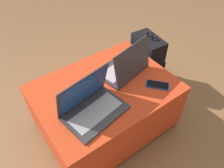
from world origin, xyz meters
TOP-DOWN VIEW (x-y plane):
  - ground_plane at (0.00, 0.00)m, footprint 14.00×14.00m
  - ottoman at (0.00, 0.00)m, footprint 0.93×0.69m
  - laptop_near at (-0.18, -0.12)m, footprint 0.40×0.30m
  - laptop_far at (0.20, 0.04)m, footprint 0.38×0.31m
  - cell_phone at (0.30, -0.20)m, footprint 0.16×0.16m
  - backpack at (0.60, 0.20)m, footprint 0.24×0.30m

SIDE VIEW (x-z plane):
  - ground_plane at x=0.00m, z-range 0.00..0.00m
  - ottoman at x=0.00m, z-range 0.00..0.44m
  - backpack at x=0.60m, z-range -0.04..0.51m
  - cell_phone at x=0.30m, z-range 0.44..0.45m
  - laptop_far at x=0.20m, z-range 0.36..0.62m
  - laptop_near at x=-0.18m, z-range 0.36..0.62m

